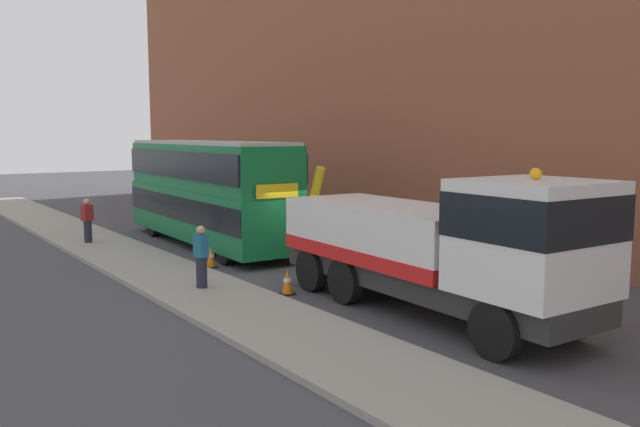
# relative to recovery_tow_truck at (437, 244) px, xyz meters

# --- Properties ---
(ground_plane) EXTENTS (120.00, 120.00, 0.00)m
(ground_plane) POSITION_rel_recovery_tow_truck_xyz_m (-5.89, 0.61, -1.76)
(ground_plane) COLOR #424247
(near_kerb) EXTENTS (60.00, 2.80, 0.15)m
(near_kerb) POSITION_rel_recovery_tow_truck_xyz_m (-5.89, -3.59, -1.68)
(near_kerb) COLOR gray
(near_kerb) RESTS_ON ground_plane
(building_facade) EXTENTS (60.00, 1.50, 16.00)m
(building_facade) POSITION_rel_recovery_tow_truck_xyz_m (-5.89, 7.47, 6.31)
(building_facade) COLOR #935138
(building_facade) RESTS_ON ground_plane
(recovery_tow_truck) EXTENTS (10.19, 3.01, 3.67)m
(recovery_tow_truck) POSITION_rel_recovery_tow_truck_xyz_m (0.00, 0.00, 0.00)
(recovery_tow_truck) COLOR #2D2D2D
(recovery_tow_truck) RESTS_ON ground_plane
(double_decker_bus) EXTENTS (11.12, 3.00, 4.06)m
(double_decker_bus) POSITION_rel_recovery_tow_truck_xyz_m (-12.29, 0.02, 0.47)
(double_decker_bus) COLOR #146B38
(double_decker_bus) RESTS_ON ground_plane
(pedestrian_onlooker) EXTENTS (0.40, 0.47, 1.71)m
(pedestrian_onlooker) POSITION_rel_recovery_tow_truck_xyz_m (-14.79, -3.89, -0.77)
(pedestrian_onlooker) COLOR #232333
(pedestrian_onlooker) RESTS_ON near_kerb
(pedestrian_bystander) EXTENTS (0.43, 0.34, 1.71)m
(pedestrian_bystander) POSITION_rel_recovery_tow_truck_xyz_m (-5.40, -3.53, -0.77)
(pedestrian_bystander) COLOR #232333
(pedestrian_bystander) RESTS_ON near_kerb
(traffic_cone_near_bus) EXTENTS (0.36, 0.36, 0.72)m
(traffic_cone_near_bus) POSITION_rel_recovery_tow_truck_xyz_m (-8.32, -1.82, -1.42)
(traffic_cone_near_bus) COLOR orange
(traffic_cone_near_bus) RESTS_ON ground_plane
(traffic_cone_midway) EXTENTS (0.36, 0.36, 0.72)m
(traffic_cone_midway) POSITION_rel_recovery_tow_truck_xyz_m (-3.87, -1.72, -1.42)
(traffic_cone_midway) COLOR orange
(traffic_cone_midway) RESTS_ON ground_plane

